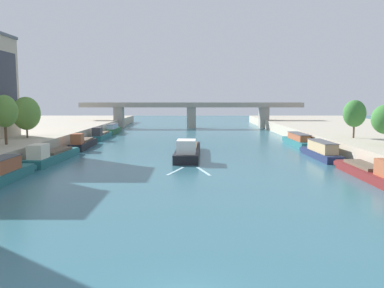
{
  "coord_description": "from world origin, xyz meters",
  "views": [
    {
      "loc": [
        0.2,
        -16.79,
        9.29
      ],
      "look_at": [
        0.0,
        37.09,
        3.1
      ],
      "focal_mm": 37.2,
      "sensor_mm": 36.0,
      "label": 1
    }
  ],
  "objects_px": {
    "moored_boat_left_far": "(0,173)",
    "moored_boat_left_gap_after": "(103,135)",
    "moored_boat_right_end": "(322,151)",
    "moored_boat_right_upstream": "(299,140)",
    "moored_boat_left_second": "(84,143)",
    "tree_right_midway": "(356,114)",
    "bridge_far": "(193,111)",
    "moored_boat_left_upstream": "(115,129)",
    "barge_midriver": "(190,150)",
    "tree_left_by_lamp": "(28,113)",
    "tree_left_third": "(6,111)",
    "moored_boat_right_lone": "(372,171)",
    "moored_boat_left_downstream": "(53,155)"
  },
  "relations": [
    {
      "from": "moored_boat_left_far",
      "to": "moored_boat_right_upstream",
      "type": "height_order",
      "value": "moored_boat_left_far"
    },
    {
      "from": "moored_boat_left_gap_after",
      "to": "tree_left_third",
      "type": "height_order",
      "value": "tree_left_third"
    },
    {
      "from": "moored_boat_left_far",
      "to": "moored_boat_left_second",
      "type": "relative_size",
      "value": 1.02
    },
    {
      "from": "moored_boat_left_gap_after",
      "to": "moored_boat_right_upstream",
      "type": "xyz_separation_m",
      "value": [
        42.03,
        -13.3,
        0.17
      ]
    },
    {
      "from": "moored_boat_left_upstream",
      "to": "tree_left_by_lamp",
      "type": "bearing_deg",
      "value": -100.68
    },
    {
      "from": "barge_midriver",
      "to": "tree_left_third",
      "type": "relative_size",
      "value": 2.72
    },
    {
      "from": "moored_boat_left_gap_after",
      "to": "moored_boat_right_upstream",
      "type": "bearing_deg",
      "value": -17.56
    },
    {
      "from": "moored_boat_left_far",
      "to": "tree_left_third",
      "type": "xyz_separation_m",
      "value": [
        -6.07,
        15.15,
        6.26
      ]
    },
    {
      "from": "moored_boat_left_second",
      "to": "barge_midriver",
      "type": "bearing_deg",
      "value": -29.27
    },
    {
      "from": "barge_midriver",
      "to": "tree_left_by_lamp",
      "type": "height_order",
      "value": "tree_left_by_lamp"
    },
    {
      "from": "moored_boat_left_gap_after",
      "to": "moored_boat_right_lone",
      "type": "distance_m",
      "value": 62.22
    },
    {
      "from": "tree_left_third",
      "to": "moored_boat_left_gap_after",
      "type": "bearing_deg",
      "value": 79.62
    },
    {
      "from": "moored_boat_left_second",
      "to": "tree_right_midway",
      "type": "height_order",
      "value": "tree_right_midway"
    },
    {
      "from": "moored_boat_left_far",
      "to": "moored_boat_left_gap_after",
      "type": "relative_size",
      "value": 0.99
    },
    {
      "from": "moored_boat_left_far",
      "to": "moored_boat_left_downstream",
      "type": "xyz_separation_m",
      "value": [
        0.48,
        15.27,
        -0.23
      ]
    },
    {
      "from": "moored_boat_right_end",
      "to": "moored_boat_right_upstream",
      "type": "distance_m",
      "value": 16.75
    },
    {
      "from": "moored_boat_left_second",
      "to": "moored_boat_right_lone",
      "type": "distance_m",
      "value": 50.38
    },
    {
      "from": "moored_boat_right_upstream",
      "to": "tree_right_midway",
      "type": "relative_size",
      "value": 2.33
    },
    {
      "from": "moored_boat_right_lone",
      "to": "moored_boat_right_upstream",
      "type": "bearing_deg",
      "value": 89.56
    },
    {
      "from": "moored_boat_left_downstream",
      "to": "bridge_far",
      "type": "height_order",
      "value": "bridge_far"
    },
    {
      "from": "moored_boat_left_downstream",
      "to": "moored_boat_right_lone",
      "type": "height_order",
      "value": "moored_boat_left_downstream"
    },
    {
      "from": "moored_boat_left_gap_after",
      "to": "moored_boat_left_upstream",
      "type": "xyz_separation_m",
      "value": [
        -0.09,
        14.41,
        0.23
      ]
    },
    {
      "from": "tree_left_third",
      "to": "bridge_far",
      "type": "xyz_separation_m",
      "value": [
        27.02,
        67.33,
        -2.22
      ]
    },
    {
      "from": "moored_boat_right_lone",
      "to": "bridge_far",
      "type": "relative_size",
      "value": 0.21
    },
    {
      "from": "moored_boat_left_upstream",
      "to": "moored_boat_right_lone",
      "type": "xyz_separation_m",
      "value": [
        41.87,
        -60.51,
        -0.23
      ]
    },
    {
      "from": "barge_midriver",
      "to": "moored_boat_left_downstream",
      "type": "xyz_separation_m",
      "value": [
        -20.04,
        -5.2,
        -0.07
      ]
    },
    {
      "from": "moored_boat_right_end",
      "to": "moored_boat_left_upstream",
      "type": "bearing_deg",
      "value": 132.89
    },
    {
      "from": "moored_boat_left_far",
      "to": "moored_boat_right_upstream",
      "type": "xyz_separation_m",
      "value": [
        42.14,
        35.6,
        -0.12
      ]
    },
    {
      "from": "moored_boat_left_second",
      "to": "moored_boat_left_gap_after",
      "type": "distance_m",
      "value": 17.27
    },
    {
      "from": "moored_boat_left_far",
      "to": "tree_left_third",
      "type": "height_order",
      "value": "tree_left_third"
    },
    {
      "from": "barge_midriver",
      "to": "moored_boat_right_lone",
      "type": "distance_m",
      "value": 27.74
    },
    {
      "from": "moored_boat_left_far",
      "to": "moored_boat_left_upstream",
      "type": "bearing_deg",
      "value": 89.98
    },
    {
      "from": "barge_midriver",
      "to": "moored_boat_left_second",
      "type": "relative_size",
      "value": 1.43
    },
    {
      "from": "moored_boat_left_upstream",
      "to": "bridge_far",
      "type": "distance_m",
      "value": 28.68
    },
    {
      "from": "barge_midriver",
      "to": "moored_boat_left_upstream",
      "type": "bearing_deg",
      "value": 115.57
    },
    {
      "from": "moored_boat_left_far",
      "to": "moored_boat_left_upstream",
      "type": "xyz_separation_m",
      "value": [
        0.02,
        63.3,
        -0.06
      ]
    },
    {
      "from": "moored_boat_left_second",
      "to": "moored_boat_left_upstream",
      "type": "bearing_deg",
      "value": 91.02
    },
    {
      "from": "moored_boat_left_second",
      "to": "moored_boat_left_downstream",
      "type": "bearing_deg",
      "value": -90.39
    },
    {
      "from": "moored_boat_right_upstream",
      "to": "moored_boat_right_end",
      "type": "bearing_deg",
      "value": -92.91
    },
    {
      "from": "moored_boat_left_second",
      "to": "bridge_far",
      "type": "height_order",
      "value": "bridge_far"
    },
    {
      "from": "moored_boat_left_second",
      "to": "tree_left_by_lamp",
      "type": "bearing_deg",
      "value": -140.53
    },
    {
      "from": "moored_boat_left_gap_after",
      "to": "bridge_far",
      "type": "height_order",
      "value": "bridge_far"
    },
    {
      "from": "moored_boat_left_far",
      "to": "moored_boat_left_gap_after",
      "type": "bearing_deg",
      "value": 89.87
    },
    {
      "from": "moored_boat_left_far",
      "to": "moored_boat_right_end",
      "type": "xyz_separation_m",
      "value": [
        41.29,
        18.87,
        -0.03
      ]
    },
    {
      "from": "moored_boat_right_end",
      "to": "moored_boat_right_upstream",
      "type": "xyz_separation_m",
      "value": [
        0.85,
        16.73,
        -0.09
      ]
    },
    {
      "from": "moored_boat_right_lone",
      "to": "bridge_far",
      "type": "distance_m",
      "value": 82.51
    },
    {
      "from": "moored_boat_right_lone",
      "to": "tree_right_midway",
      "type": "bearing_deg",
      "value": 72.73
    },
    {
      "from": "barge_midriver",
      "to": "moored_boat_right_lone",
      "type": "height_order",
      "value": "barge_midriver"
    },
    {
      "from": "moored_boat_right_end",
      "to": "tree_left_third",
      "type": "relative_size",
      "value": 1.93
    },
    {
      "from": "moored_boat_left_downstream",
      "to": "moored_boat_left_second",
      "type": "relative_size",
      "value": 1.18
    }
  ]
}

